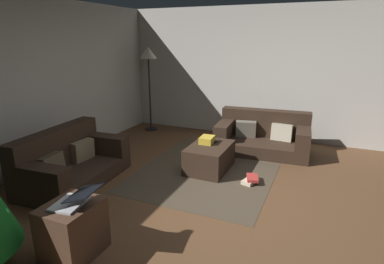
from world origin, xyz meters
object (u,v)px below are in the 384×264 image
couch_left (69,163)px  side_table (73,230)px  book_stack (251,180)px  ottoman (210,157)px  laptop (75,200)px  tv_remote (213,141)px  corner_lamp (148,60)px  gift_box (207,140)px  couch_right (263,136)px

couch_left → side_table: (-1.20, -1.21, -0.02)m
side_table → book_stack: side_table is taller
book_stack → ottoman: bearing=73.9°
laptop → book_stack: bearing=-27.2°
tv_remote → laptop: (-2.59, 0.39, 0.18)m
side_table → book_stack: size_ratio=1.68×
tv_remote → corner_lamp: size_ratio=0.09×
gift_box → couch_right: bearing=-31.1°
side_table → corner_lamp: bearing=21.0°
side_table → tv_remote: bearing=-9.9°
couch_left → side_table: bearing=41.1°
side_table → couch_right: bearing=-16.3°
ottoman → book_stack: size_ratio=2.67×
gift_box → tv_remote: (0.10, -0.06, -0.04)m
corner_lamp → gift_box: bearing=-127.9°
ottoman → tv_remote: tv_remote is taller
gift_box → tv_remote: 0.13m
tv_remote → corner_lamp: bearing=86.8°
couch_right → book_stack: size_ratio=5.25×
side_table → book_stack: 2.51m
gift_box → tv_remote: gift_box is taller
side_table → laptop: size_ratio=1.18×
couch_left → tv_remote: couch_left is taller
laptop → couch_right: bearing=-15.5°
ottoman → gift_box: size_ratio=3.25×
tv_remote → laptop: laptop is taller
gift_box → side_table: side_table is taller
gift_box → corner_lamp: corner_lamp is taller
couch_right → laptop: (-3.60, 1.00, 0.31)m
book_stack → corner_lamp: corner_lamp is taller
ottoman → gift_box: bearing=40.9°
couch_right → ottoman: couch_right is taller
book_stack → couch_left: bearing=112.6°
gift_box → laptop: (-2.49, 0.33, 0.14)m
couch_left → tv_remote: size_ratio=10.16×
side_table → book_stack: bearing=-28.3°
side_table → corner_lamp: corner_lamp is taller
couch_right → laptop: 3.75m
couch_right → gift_box: (-1.11, 0.67, 0.18)m
couch_left → gift_box: (1.29, -1.60, 0.16)m
couch_right → book_stack: couch_right is taller
couch_right → corner_lamp: size_ratio=0.92×
gift_box → book_stack: (-0.30, -0.79, -0.40)m
couch_left → side_table: 1.71m
couch_right → side_table: bearing=69.5°
couch_left → laptop: bearing=42.7°
laptop → book_stack: laptop is taller
couch_left → book_stack: size_ratio=5.14×
couch_right → side_table: (-3.61, 1.06, -0.01)m
couch_left → couch_right: (2.40, -2.27, -0.01)m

